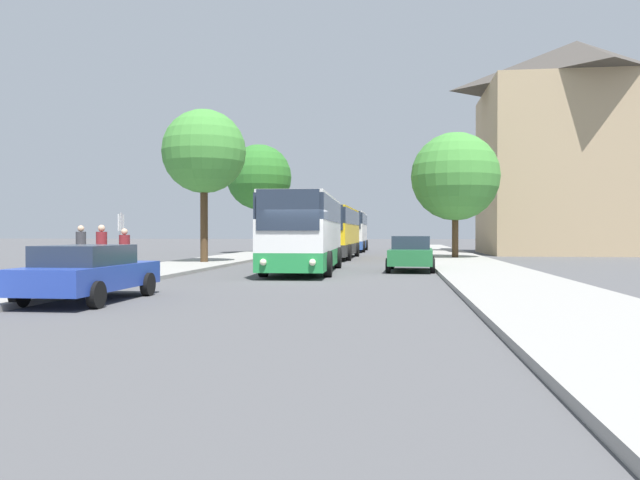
# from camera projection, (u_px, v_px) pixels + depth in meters

# --- Properties ---
(ground_plane) EXTENTS (300.00, 300.00, 0.00)m
(ground_plane) POSITION_uv_depth(u_px,v_px,m) (304.00, 279.00, 22.56)
(ground_plane) COLOR #4C4C4F
(ground_plane) RESTS_ON ground
(sidewalk_left) EXTENTS (4.00, 120.00, 0.15)m
(sidewalk_left) POSITION_uv_depth(u_px,v_px,m) (120.00, 276.00, 23.42)
(sidewalk_left) COLOR gray
(sidewalk_left) RESTS_ON ground_plane
(sidewalk_right) EXTENTS (4.00, 120.00, 0.15)m
(sidewalk_right) POSITION_uv_depth(u_px,v_px,m) (502.00, 279.00, 21.70)
(sidewalk_right) COLOR gray
(sidewalk_right) RESTS_ON ground_plane
(building_right_background) EXTENTS (14.14, 12.35, 16.93)m
(building_right_background) POSITION_uv_depth(u_px,v_px,m) (576.00, 148.00, 49.47)
(building_right_background) COLOR tan
(building_right_background) RESTS_ON ground_plane
(bus_front) EXTENTS (2.99, 10.35, 3.23)m
(bus_front) POSITION_uv_depth(u_px,v_px,m) (305.00, 232.00, 26.77)
(bus_front) COLOR #238942
(bus_front) RESTS_ON ground_plane
(bus_middle) EXTENTS (2.84, 11.46, 3.30)m
(bus_middle) POSITION_uv_depth(u_px,v_px,m) (334.00, 232.00, 41.08)
(bus_middle) COLOR #2D2D2D
(bus_middle) RESTS_ON ground_plane
(bus_rear) EXTENTS (2.94, 11.33, 3.51)m
(bus_rear) POSITION_uv_depth(u_px,v_px,m) (351.00, 231.00, 56.97)
(bus_rear) COLOR #2D519E
(bus_rear) RESTS_ON ground_plane
(parked_car_left_curb) EXTENTS (2.03, 4.62, 1.39)m
(parked_car_left_curb) POSITION_uv_depth(u_px,v_px,m) (88.00, 272.00, 15.29)
(parked_car_left_curb) COLOR #233D9E
(parked_car_left_curb) RESTS_ON ground_plane
(parked_car_right_near) EXTENTS (2.20, 4.55, 1.54)m
(parked_car_right_near) POSITION_uv_depth(u_px,v_px,m) (411.00, 253.00, 27.48)
(parked_car_right_near) COLOR #236B38
(parked_car_right_near) RESTS_ON ground_plane
(bus_stop_sign) EXTENTS (0.08, 0.45, 2.25)m
(bus_stop_sign) POSITION_uv_depth(u_px,v_px,m) (121.00, 237.00, 22.01)
(bus_stop_sign) COLOR gray
(bus_stop_sign) RESTS_ON sidewalk_left
(pedestrian_waiting_near) EXTENTS (0.36, 0.36, 1.81)m
(pedestrian_waiting_near) POSITION_uv_depth(u_px,v_px,m) (102.00, 251.00, 20.94)
(pedestrian_waiting_near) COLOR #23232D
(pedestrian_waiting_near) RESTS_ON sidewalk_left
(pedestrian_waiting_far) EXTENTS (0.36, 0.36, 1.81)m
(pedestrian_waiting_far) POSITION_uv_depth(u_px,v_px,m) (81.00, 250.00, 22.77)
(pedestrian_waiting_far) COLOR #23232D
(pedestrian_waiting_far) RESTS_ON sidewalk_left
(pedestrian_walking_back) EXTENTS (0.36, 0.36, 1.69)m
(pedestrian_walking_back) POSITION_uv_depth(u_px,v_px,m) (125.00, 253.00, 21.08)
(pedestrian_walking_back) COLOR #23232D
(pedestrian_walking_back) RESTS_ON sidewalk_left
(tree_left_near) EXTENTS (4.42, 4.42, 8.06)m
(tree_left_near) POSITION_uv_depth(u_px,v_px,m) (204.00, 152.00, 32.91)
(tree_left_near) COLOR #47331E
(tree_left_near) RESTS_ON sidewalk_left
(tree_left_far) EXTENTS (5.34, 5.34, 8.79)m
(tree_left_far) POSITION_uv_depth(u_px,v_px,m) (259.00, 177.00, 51.13)
(tree_left_far) COLOR #47331E
(tree_left_far) RESTS_ON sidewalk_left
(tree_right_near) EXTENTS (5.52, 5.52, 7.83)m
(tree_right_near) POSITION_uv_depth(u_px,v_px,m) (455.00, 177.00, 38.97)
(tree_right_near) COLOR #47331E
(tree_right_near) RESTS_ON sidewalk_right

